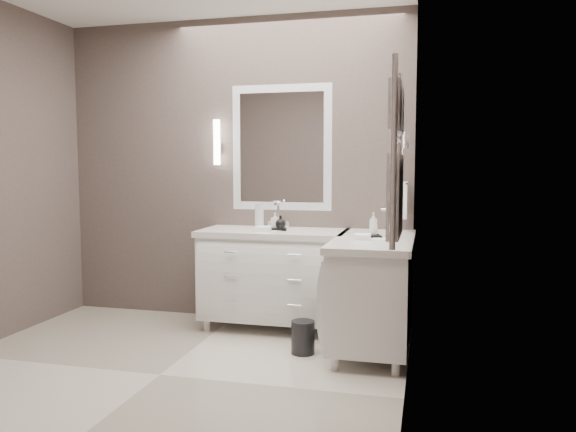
% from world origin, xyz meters
% --- Properties ---
extents(floor, '(3.20, 3.00, 0.01)m').
position_xyz_m(floor, '(0.00, 0.00, -0.01)').
color(floor, beige).
rests_on(floor, ground).
extents(wall_back, '(3.20, 0.01, 2.70)m').
position_xyz_m(wall_back, '(0.00, 1.50, 1.35)').
color(wall_back, '#4D413D').
rests_on(wall_back, floor).
extents(wall_right, '(0.01, 3.00, 2.70)m').
position_xyz_m(wall_right, '(1.60, 0.00, 1.35)').
color(wall_right, '#4D413D').
rests_on(wall_right, floor).
extents(vanity_back, '(1.24, 0.59, 0.97)m').
position_xyz_m(vanity_back, '(0.45, 1.23, 0.49)').
color(vanity_back, white).
rests_on(vanity_back, floor).
extents(vanity_right, '(0.59, 1.24, 0.97)m').
position_xyz_m(vanity_right, '(1.33, 0.90, 0.49)').
color(vanity_right, white).
rests_on(vanity_right, floor).
extents(mirror_back, '(0.90, 0.02, 1.10)m').
position_xyz_m(mirror_back, '(0.45, 1.49, 1.55)').
color(mirror_back, white).
rests_on(mirror_back, wall_back).
extents(mirror_right, '(0.02, 0.90, 1.10)m').
position_xyz_m(mirror_right, '(1.59, 0.80, 1.55)').
color(mirror_right, white).
rests_on(mirror_right, wall_right).
extents(sconce_back, '(0.06, 0.06, 0.40)m').
position_xyz_m(sconce_back, '(-0.13, 1.43, 1.59)').
color(sconce_back, white).
rests_on(sconce_back, wall_back).
extents(sconce_right, '(0.06, 0.06, 0.40)m').
position_xyz_m(sconce_right, '(1.53, 0.22, 1.59)').
color(sconce_right, white).
rests_on(sconce_right, wall_right).
extents(towel_bar_corner, '(0.03, 0.22, 0.30)m').
position_xyz_m(towel_bar_corner, '(1.54, 1.36, 1.12)').
color(towel_bar_corner, white).
rests_on(towel_bar_corner, wall_right).
extents(towel_ladder, '(0.06, 0.58, 0.90)m').
position_xyz_m(towel_ladder, '(1.55, -0.40, 1.39)').
color(towel_ladder, white).
rests_on(towel_ladder, wall_right).
extents(waste_bin, '(0.22, 0.22, 0.25)m').
position_xyz_m(waste_bin, '(0.83, 0.65, 0.12)').
color(waste_bin, black).
rests_on(waste_bin, floor).
extents(amenity_tray_back, '(0.17, 0.14, 0.02)m').
position_xyz_m(amenity_tray_back, '(0.49, 1.20, 0.86)').
color(amenity_tray_back, black).
rests_on(amenity_tray_back, vanity_back).
extents(amenity_tray_right, '(0.15, 0.17, 0.02)m').
position_xyz_m(amenity_tray_right, '(1.32, 0.91, 0.86)').
color(amenity_tray_right, black).
rests_on(amenity_tray_right, vanity_right).
extents(water_bottle, '(0.09, 0.09, 0.21)m').
position_xyz_m(water_bottle, '(0.33, 1.20, 0.96)').
color(water_bottle, silver).
rests_on(water_bottle, vanity_back).
extents(soap_bottle_a, '(0.07, 0.07, 0.12)m').
position_xyz_m(soap_bottle_a, '(0.46, 1.22, 0.93)').
color(soap_bottle_a, white).
rests_on(soap_bottle_a, amenity_tray_back).
extents(soap_bottle_b, '(0.10, 0.10, 0.11)m').
position_xyz_m(soap_bottle_b, '(0.52, 1.17, 0.93)').
color(soap_bottle_b, black).
rests_on(soap_bottle_b, amenity_tray_back).
extents(soap_bottle_c, '(0.07, 0.07, 0.17)m').
position_xyz_m(soap_bottle_c, '(1.32, 0.91, 0.96)').
color(soap_bottle_c, white).
rests_on(soap_bottle_c, amenity_tray_right).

